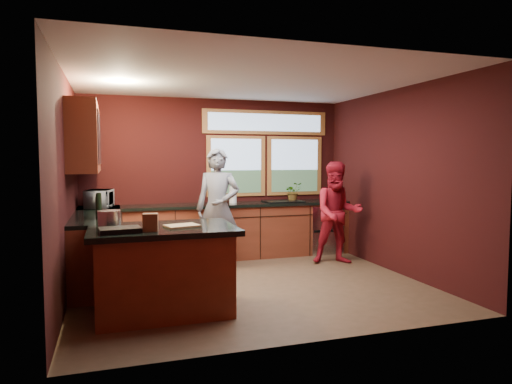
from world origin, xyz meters
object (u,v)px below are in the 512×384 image
stock_pot (109,219)px  person_red (338,213)px  cutting_board (182,226)px  island (163,269)px  person_grey (218,209)px

stock_pot → person_red: bearing=21.8°
cutting_board → stock_pot: 0.78m
island → person_red: person_red is taller
island → cutting_board: cutting_board is taller
stock_pot → person_grey: bearing=46.3°
island → person_grey: bearing=60.4°
cutting_board → stock_pot: bearing=165.1°
person_grey → cutting_board: bearing=-89.3°
person_grey → person_red: bearing=17.2°
island → person_red: bearing=27.8°
stock_pot → cutting_board: bearing=-14.9°
person_grey → cutting_board: 2.01m
stock_pot → island: bearing=-15.3°
person_grey → person_red: person_grey is taller
island → person_grey: (1.02, 1.79, 0.44)m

